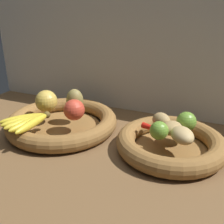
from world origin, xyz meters
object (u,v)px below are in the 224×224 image
(fruit_bowl_right, at_px, (171,143))
(apple_golden_left, at_px, (46,101))
(apple_red_right, at_px, (75,109))
(potato_large, at_px, (172,128))
(chili_pepper, at_px, (163,131))
(potato_oblong, at_px, (161,121))
(banana_bunch_front, at_px, (28,121))
(potato_small, at_px, (182,135))
(lime_far, at_px, (186,122))
(fruit_bowl_left, at_px, (62,122))
(lime_near, at_px, (159,131))
(pear_brown, at_px, (75,100))

(fruit_bowl_right, xyz_separation_m, apple_golden_left, (-0.44, 0.00, 0.07))
(apple_red_right, height_order, potato_large, apple_red_right)
(chili_pepper, bearing_deg, potato_oblong, 127.51)
(banana_bunch_front, bearing_deg, potato_oblong, 20.43)
(apple_red_right, distance_m, potato_small, 0.35)
(potato_oblong, bearing_deg, fruit_bowl_right, -37.87)
(fruit_bowl_right, distance_m, potato_small, 0.07)
(fruit_bowl_right, distance_m, lime_far, 0.08)
(banana_bunch_front, height_order, potato_oblong, potato_oblong)
(banana_bunch_front, bearing_deg, chili_pepper, 14.57)
(fruit_bowl_left, xyz_separation_m, potato_small, (0.42, -0.04, 0.05))
(potato_small, distance_m, lime_far, 0.08)
(chili_pepper, bearing_deg, potato_large, 36.72)
(chili_pepper, bearing_deg, apple_golden_left, -166.32)
(apple_red_right, xyz_separation_m, potato_oblong, (0.28, 0.05, -0.01))
(lime_near, bearing_deg, potato_large, 56.31)
(potato_oblong, bearing_deg, apple_golden_left, -175.90)
(potato_large, bearing_deg, apple_golden_left, 179.77)
(fruit_bowl_left, distance_m, lime_far, 0.42)
(potato_small, bearing_deg, fruit_bowl_left, 175.19)
(apple_red_right, bearing_deg, apple_golden_left, 171.35)
(apple_red_right, relative_size, apple_golden_left, 0.90)
(lime_far, bearing_deg, lime_near, -125.84)
(fruit_bowl_right, height_order, pear_brown, pear_brown)
(potato_large, relative_size, lime_far, 1.07)
(fruit_bowl_right, xyz_separation_m, potato_large, (-0.00, 0.00, 0.05))
(pear_brown, height_order, chili_pepper, pear_brown)
(apple_red_right, bearing_deg, potato_oblong, 9.87)
(lime_far, bearing_deg, potato_large, -127.87)
(lime_far, bearing_deg, apple_golden_left, -175.11)
(potato_small, bearing_deg, lime_near, -173.33)
(potato_small, bearing_deg, apple_red_right, 177.14)
(apple_golden_left, bearing_deg, potato_small, -4.41)
(apple_golden_left, xyz_separation_m, potato_large, (0.44, -0.00, -0.02))
(apple_golden_left, bearing_deg, chili_pepper, -1.49)
(potato_small, xyz_separation_m, potato_oblong, (-0.07, 0.07, 0.00))
(apple_red_right, relative_size, lime_far, 1.17)
(potato_large, height_order, chili_pepper, potato_large)
(potato_large, bearing_deg, potato_small, -45.00)
(lime_far, xyz_separation_m, chili_pepper, (-0.06, -0.05, -0.02))
(potato_large, distance_m, lime_near, 0.05)
(apple_golden_left, bearing_deg, banana_bunch_front, -84.22)
(potato_large, distance_m, chili_pepper, 0.03)
(potato_large, height_order, potato_oblong, potato_oblong)
(potato_small, height_order, chili_pepper, potato_small)
(banana_bunch_front, height_order, lime_far, lime_far)
(fruit_bowl_left, distance_m, chili_pepper, 0.36)
(pear_brown, distance_m, potato_oblong, 0.31)
(fruit_bowl_left, xyz_separation_m, lime_near, (0.35, -0.04, 0.06))
(potato_large, xyz_separation_m, lime_near, (-0.03, -0.04, 0.01))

